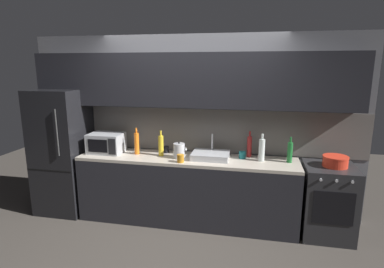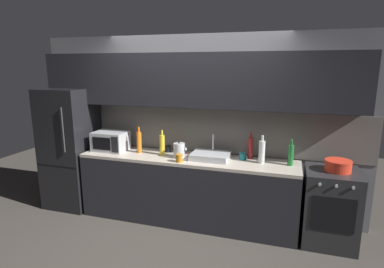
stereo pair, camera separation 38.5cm
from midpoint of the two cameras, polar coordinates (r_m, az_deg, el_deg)
name	(u,v)px [view 1 (the left image)]	position (r m, az deg, el deg)	size (l,w,h in m)	color
ground_plane	(169,259)	(3.73, -7.44, -21.76)	(10.00, 10.00, 0.00)	#3D3833
back_wall	(191,106)	(4.27, -2.76, 5.15)	(4.63, 0.44, 2.50)	slate
counter_run	(187,190)	(4.27, -3.61, -10.15)	(2.89, 0.60, 0.90)	black
refrigerator	(63,151)	(4.92, -24.69, -2.91)	(0.68, 0.69, 1.77)	black
oven_range	(327,201)	(4.20, 21.12, -11.41)	(0.60, 0.62, 0.90)	#232326
microwave	(106,143)	(4.53, -17.77, -1.61)	(0.46, 0.35, 0.27)	#A8AAAF
sink_basin	(211,155)	(4.07, 0.71, -3.95)	(0.48, 0.38, 0.30)	#ADAFB5
kettle	(179,151)	(4.08, -5.08, -3.10)	(0.18, 0.15, 0.22)	#B7BABF
wine_bottle_red	(249,146)	(4.15, 7.85, -2.28)	(0.06, 0.06, 0.34)	#A82323
wine_bottle_green	(290,152)	(4.01, 14.87, -3.25)	(0.07, 0.07, 0.32)	#1E6B2D
wine_bottle_orange	(137,143)	(4.34, -12.61, -1.68)	(0.07, 0.07, 0.36)	orange
wine_bottle_yellow	(161,145)	(4.21, -8.32, -2.10)	(0.07, 0.07, 0.34)	gold
wine_bottle_clear	(262,150)	(3.99, 9.95, -2.88)	(0.08, 0.08, 0.35)	silver
mug_dark	(166,149)	(4.37, -7.31, -2.85)	(0.08, 0.08, 0.09)	black
mug_amber	(180,158)	(3.92, -4.95, -4.51)	(0.09, 0.09, 0.10)	#B27019
mug_teal	(242,155)	(4.10, 6.55, -3.87)	(0.09, 0.09, 0.09)	#19666B
cooking_pot	(335,161)	(4.04, 22.29, -4.68)	(0.29, 0.29, 0.13)	red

